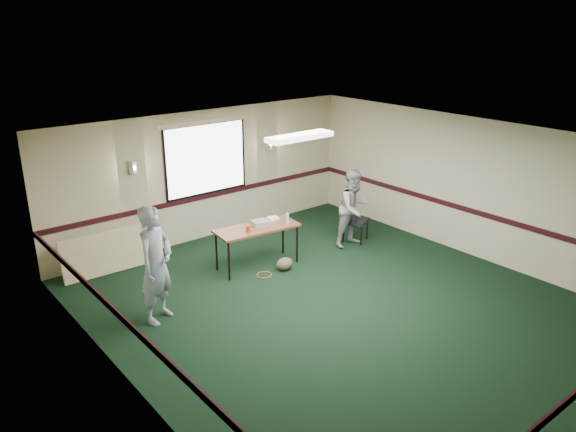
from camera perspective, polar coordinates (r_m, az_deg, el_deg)
ground at (r=9.33m, az=5.10°, el=-9.07°), size 8.00×8.00×0.00m
room_shell at (r=10.23m, az=-2.92°, el=3.22°), size 8.00×8.02×8.00m
folding_table at (r=10.41m, az=-3.17°, el=-1.43°), size 1.64×0.80×0.79m
projector at (r=10.44m, az=-2.85°, el=-0.72°), size 0.34×0.30×0.10m
game_console at (r=10.75m, az=-1.55°, el=-0.23°), size 0.21×0.18×0.05m
red_cup at (r=10.16m, az=-4.05°, el=-1.29°), size 0.08×0.08×0.12m
water_bottle at (r=10.48m, az=-0.07°, el=-0.29°), size 0.06×0.06×0.21m
duffel_bag at (r=10.48m, az=-0.36°, el=-4.89°), size 0.38×0.32×0.24m
cable_coil at (r=10.32m, az=-2.42°, el=-5.98°), size 0.28×0.28×0.01m
folded_table at (r=10.78m, az=-18.23°, el=-3.63°), size 1.54×0.27×0.78m
conference_chair at (r=11.76m, az=6.50°, el=0.05°), size 0.61×0.62×0.93m
person_left at (r=8.74m, az=-13.27°, el=-4.82°), size 0.81×0.72×1.86m
person_right at (r=11.43m, az=6.72°, el=0.81°), size 0.78×0.61×1.61m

